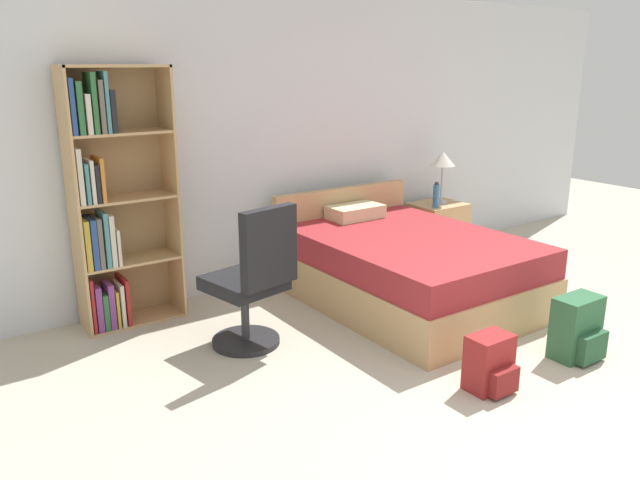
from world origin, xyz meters
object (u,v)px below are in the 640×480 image
object	(u,v)px
nightstand	(437,229)
water_bottle	(436,195)
bed	(405,267)
office_chair	(253,283)
backpack_green	(578,329)
backpack_red	(490,364)
table_lamp	(443,161)
bookshelf	(110,204)

from	to	relation	value
nightstand	water_bottle	size ratio (longest dim) A/B	2.16
bed	water_bottle	bearing A→B (deg)	33.85
office_chair	water_bottle	world-z (taller)	office_chair
backpack_green	bed	bearing A→B (deg)	99.91
bed	backpack_red	bearing A→B (deg)	-112.02
table_lamp	water_bottle	bearing A→B (deg)	-149.64
nightstand	water_bottle	distance (m)	0.44
office_chair	backpack_red	distance (m)	1.67
table_lamp	water_bottle	xyz separation A→B (m)	(-0.18, -0.11, -0.32)
bookshelf	office_chair	world-z (taller)	bookshelf
backpack_red	office_chair	bearing A→B (deg)	124.14
nightstand	backpack_green	size ratio (longest dim) A/B	1.27
bookshelf	bed	distance (m)	2.43
nightstand	backpack_green	world-z (taller)	nightstand
table_lamp	backpack_red	distance (m)	2.99
table_lamp	office_chair	bearing A→B (deg)	-162.03
table_lamp	backpack_green	size ratio (longest dim) A/B	1.22
water_bottle	bed	bearing A→B (deg)	-146.15
nightstand	table_lamp	xyz separation A→B (m)	(0.03, -0.00, 0.72)
office_chair	water_bottle	size ratio (longest dim) A/B	4.09
office_chair	backpack_green	size ratio (longest dim) A/B	2.41
bed	backpack_green	xyz separation A→B (m)	(0.26, -1.48, -0.09)
bed	backpack_green	size ratio (longest dim) A/B	4.55
bed	bookshelf	bearing A→B (deg)	157.22
bookshelf	bed	size ratio (longest dim) A/B	0.98
bed	backpack_red	size ratio (longest dim) A/B	5.57
bed	water_bottle	distance (m)	1.31
bookshelf	bed	world-z (taller)	bookshelf
bookshelf	bed	xyz separation A→B (m)	(2.15, -0.90, -0.65)
nightstand	table_lamp	bearing A→B (deg)	-7.23
bookshelf	water_bottle	world-z (taller)	bookshelf
table_lamp	backpack_green	bearing A→B (deg)	-112.86
table_lamp	bed	bearing A→B (deg)	-146.66
nightstand	backpack_red	size ratio (longest dim) A/B	1.56
nightstand	bookshelf	bearing A→B (deg)	178.34
backpack_red	nightstand	bearing A→B (deg)	51.78
office_chair	bed	bearing A→B (deg)	3.03
office_chair	nightstand	distance (m)	2.84
backpack_red	bed	bearing A→B (deg)	67.98
bookshelf	table_lamp	bearing A→B (deg)	-1.72
water_bottle	bookshelf	bearing A→B (deg)	176.27
office_chair	backpack_red	size ratio (longest dim) A/B	2.95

